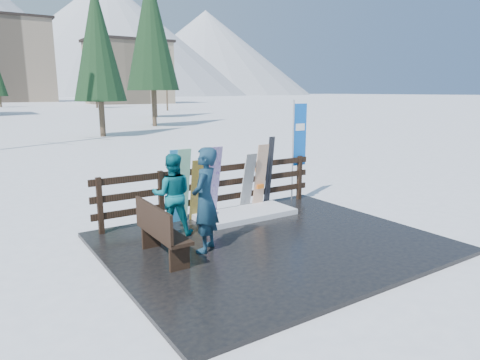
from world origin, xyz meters
TOP-DOWN VIEW (x-y plane):
  - ground at (0.00, 0.00)m, footprint 700.00×700.00m
  - deck at (0.00, 0.00)m, footprint 6.00×5.00m
  - fence at (0.00, 2.20)m, footprint 5.60×0.10m
  - snow_patch at (0.49, 1.60)m, footprint 2.27×1.00m
  - bench at (-2.13, 0.31)m, footprint 0.41×1.50m
  - snowboard_0 at (-1.07, 1.98)m, footprint 0.30×0.30m
  - snowboard_1 at (-0.89, 1.98)m, footprint 0.30×0.32m
  - snowboard_2 at (-0.56, 1.98)m, footprint 0.27×0.26m
  - snowboard_3 at (-0.12, 1.98)m, footprint 0.27×0.38m
  - snowboard_4 at (0.80, 1.98)m, footprint 0.29×0.35m
  - snowboard_5 at (1.17, 1.98)m, footprint 0.30×0.28m
  - ski_pair_a at (-0.22, 2.05)m, footprint 0.16×0.27m
  - ski_pair_b at (1.48, 2.05)m, footprint 0.17×0.23m
  - rental_flag at (2.56, 2.25)m, footprint 0.45×0.04m
  - person_front at (-1.29, 0.25)m, footprint 0.80×0.79m
  - person_back at (-1.41, 1.37)m, footprint 0.98×0.89m
  - trees at (2.97, 47.15)m, footprint 42.25×68.59m

SIDE VIEW (x-z plane):
  - ground at x=0.00m, z-range 0.00..0.00m
  - deck at x=0.00m, z-range 0.00..0.08m
  - snow_patch at x=0.49m, z-range 0.08..0.20m
  - bench at x=-2.13m, z-range 0.11..1.08m
  - fence at x=0.00m, z-range 0.16..1.31m
  - snowboard_2 at x=-0.56m, z-range 0.08..1.44m
  - snowboard_4 at x=0.80m, z-range 0.08..1.47m
  - ski_pair_a at x=-0.22m, z-range 0.08..1.64m
  - snowboard_5 at x=1.17m, z-range 0.08..1.67m
  - person_back at x=-1.41m, z-range 0.08..1.71m
  - snowboard_3 at x=-0.12m, z-range 0.08..1.71m
  - snowboard_0 at x=-1.07m, z-range 0.08..1.71m
  - snowboard_1 at x=-0.89m, z-range 0.08..1.71m
  - ski_pair_b at x=1.48m, z-range 0.08..1.82m
  - person_front at x=-1.29m, z-range 0.08..1.95m
  - rental_flag at x=2.56m, z-range 0.39..2.99m
  - trees at x=2.97m, z-range -0.70..11.97m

